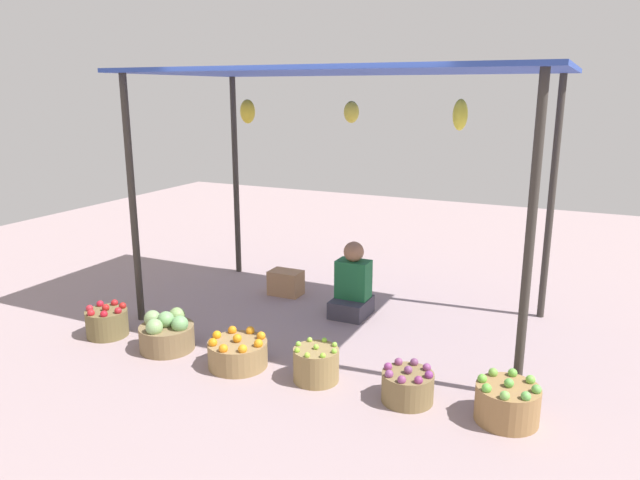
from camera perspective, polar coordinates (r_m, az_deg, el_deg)
ground_plane at (r=6.18m, az=2.13°, el=-7.45°), size 14.00×14.00×0.00m
market_stall_structure at (r=5.75m, az=2.34°, el=14.32°), size 3.99×2.13×2.47m
vendor_person at (r=6.17m, az=3.13°, el=-4.55°), size 0.36×0.44×0.78m
basket_red_apples at (r=6.06m, az=-19.77°, el=-7.42°), size 0.39×0.39×0.31m
basket_cabbages at (r=5.59m, az=-14.50°, el=-8.68°), size 0.49×0.49×0.36m
basket_oranges at (r=5.17m, az=-7.90°, el=-10.67°), size 0.50×0.50×0.29m
basket_limes at (r=4.88m, az=-0.38°, el=-11.84°), size 0.37×0.37×0.31m
basket_purple_onions at (r=4.64m, az=8.40°, el=-13.69°), size 0.39×0.39×0.29m
basket_green_apples at (r=4.54m, az=17.53°, el=-14.66°), size 0.45×0.45×0.33m
wooden_crate_near_vendor at (r=6.82m, az=-3.30°, el=-4.11°), size 0.37×0.25×0.28m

